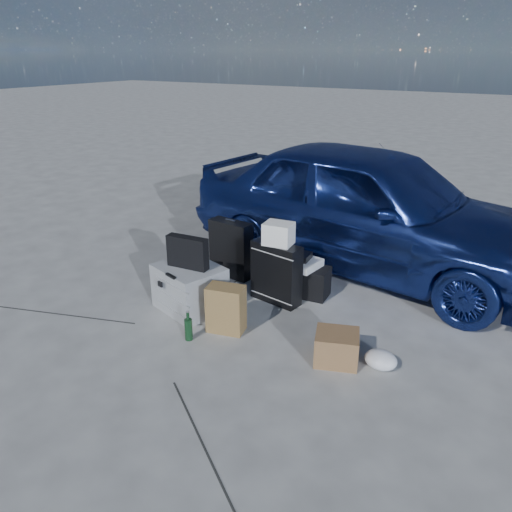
{
  "coord_description": "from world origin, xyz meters",
  "views": [
    {
      "loc": [
        2.45,
        -3.15,
        2.4
      ],
      "look_at": [
        0.03,
        0.85,
        0.46
      ],
      "focal_mm": 35.0,
      "sensor_mm": 36.0,
      "label": 1
    }
  ],
  "objects_px": {
    "pelican_case": "(190,288)",
    "green_bottle": "(188,326)",
    "car": "(369,207)",
    "suitcase_left": "(231,249)",
    "briefcase": "(204,275)",
    "suitcase_right": "(276,273)",
    "duffel_bag": "(299,279)",
    "cardboard_box": "(337,347)"
  },
  "relations": [
    {
      "from": "pelican_case",
      "to": "suitcase_left",
      "type": "bearing_deg",
      "value": 112.8
    },
    {
      "from": "briefcase",
      "to": "cardboard_box",
      "type": "distance_m",
      "value": 1.83
    },
    {
      "from": "green_bottle",
      "to": "suitcase_right",
      "type": "bearing_deg",
      "value": 74.11
    },
    {
      "from": "briefcase",
      "to": "duffel_bag",
      "type": "bearing_deg",
      "value": 8.69
    },
    {
      "from": "pelican_case",
      "to": "cardboard_box",
      "type": "bearing_deg",
      "value": 12.98
    },
    {
      "from": "cardboard_box",
      "to": "suitcase_left",
      "type": "bearing_deg",
      "value": 150.1
    },
    {
      "from": "car",
      "to": "briefcase",
      "type": "distance_m",
      "value": 2.05
    },
    {
      "from": "suitcase_left",
      "to": "pelican_case",
      "type": "bearing_deg",
      "value": -79.24
    },
    {
      "from": "suitcase_left",
      "to": "duffel_bag",
      "type": "height_order",
      "value": "suitcase_left"
    },
    {
      "from": "suitcase_right",
      "to": "cardboard_box",
      "type": "distance_m",
      "value": 1.19
    },
    {
      "from": "briefcase",
      "to": "suitcase_right",
      "type": "height_order",
      "value": "suitcase_right"
    },
    {
      "from": "suitcase_left",
      "to": "suitcase_right",
      "type": "xyz_separation_m",
      "value": [
        0.74,
        -0.29,
        -0.01
      ]
    },
    {
      "from": "green_bottle",
      "to": "duffel_bag",
      "type": "bearing_deg",
      "value": 72.59
    },
    {
      "from": "suitcase_right",
      "to": "briefcase",
      "type": "bearing_deg",
      "value": -160.23
    },
    {
      "from": "car",
      "to": "duffel_bag",
      "type": "height_order",
      "value": "car"
    },
    {
      "from": "briefcase",
      "to": "suitcase_left",
      "type": "height_order",
      "value": "suitcase_left"
    },
    {
      "from": "briefcase",
      "to": "green_bottle",
      "type": "distance_m",
      "value": 1.03
    },
    {
      "from": "duffel_bag",
      "to": "cardboard_box",
      "type": "distance_m",
      "value": 1.28
    },
    {
      "from": "briefcase",
      "to": "suitcase_right",
      "type": "distance_m",
      "value": 0.83
    },
    {
      "from": "briefcase",
      "to": "suitcase_left",
      "type": "xyz_separation_m",
      "value": [
        0.06,
        0.44,
        0.17
      ]
    },
    {
      "from": "pelican_case",
      "to": "green_bottle",
      "type": "relative_size",
      "value": 2.24
    },
    {
      "from": "pelican_case",
      "to": "cardboard_box",
      "type": "xyz_separation_m",
      "value": [
        1.6,
        -0.1,
        -0.09
      ]
    },
    {
      "from": "suitcase_left",
      "to": "duffel_bag",
      "type": "distance_m",
      "value": 0.88
    },
    {
      "from": "pelican_case",
      "to": "duffel_bag",
      "type": "height_order",
      "value": "pelican_case"
    },
    {
      "from": "suitcase_left",
      "to": "cardboard_box",
      "type": "xyz_separation_m",
      "value": [
        1.7,
        -0.98,
        -0.19
      ]
    },
    {
      "from": "pelican_case",
      "to": "green_bottle",
      "type": "xyz_separation_m",
      "value": [
        0.35,
        -0.47,
        -0.09
      ]
    },
    {
      "from": "suitcase_right",
      "to": "cardboard_box",
      "type": "bearing_deg",
      "value": -26.95
    },
    {
      "from": "car",
      "to": "pelican_case",
      "type": "bearing_deg",
      "value": 157.31
    },
    {
      "from": "pelican_case",
      "to": "briefcase",
      "type": "distance_m",
      "value": 0.46
    },
    {
      "from": "briefcase",
      "to": "cardboard_box",
      "type": "xyz_separation_m",
      "value": [
        1.75,
        -0.53,
        -0.03
      ]
    },
    {
      "from": "duffel_bag",
      "to": "pelican_case",
      "type": "bearing_deg",
      "value": -137.31
    },
    {
      "from": "pelican_case",
      "to": "duffel_bag",
      "type": "xyz_separation_m",
      "value": [
        0.77,
        0.86,
        -0.07
      ]
    },
    {
      "from": "suitcase_left",
      "to": "suitcase_right",
      "type": "distance_m",
      "value": 0.8
    },
    {
      "from": "suitcase_right",
      "to": "duffel_bag",
      "type": "bearing_deg",
      "value": 75.92
    },
    {
      "from": "suitcase_right",
      "to": "duffel_bag",
      "type": "relative_size",
      "value": 0.99
    },
    {
      "from": "briefcase",
      "to": "green_bottle",
      "type": "height_order",
      "value": "briefcase"
    },
    {
      "from": "cardboard_box",
      "to": "green_bottle",
      "type": "distance_m",
      "value": 1.31
    },
    {
      "from": "car",
      "to": "pelican_case",
      "type": "height_order",
      "value": "car"
    },
    {
      "from": "suitcase_right",
      "to": "green_bottle",
      "type": "bearing_deg",
      "value": -97.08
    },
    {
      "from": "car",
      "to": "suitcase_left",
      "type": "xyz_separation_m",
      "value": [
        -1.2,
        -1.07,
        -0.4
      ]
    },
    {
      "from": "suitcase_left",
      "to": "duffel_bag",
      "type": "relative_size",
      "value": 1.02
    },
    {
      "from": "suitcase_left",
      "to": "cardboard_box",
      "type": "relative_size",
      "value": 1.85
    }
  ]
}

